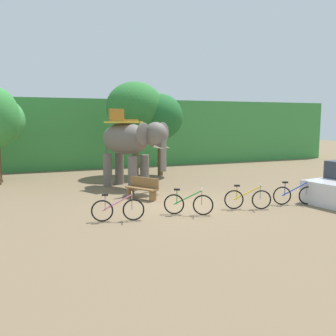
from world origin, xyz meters
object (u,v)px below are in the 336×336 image
Objects in this scene: bike_pink at (118,209)px; bike_blue at (295,195)px; elephant at (130,142)px; wooden_bench at (143,187)px; bike_yellow at (248,199)px; tree_center_right at (135,108)px; tree_center at (160,117)px; bike_green at (188,204)px.

bike_blue is at bearing -1.83° from bike_pink.
bike_blue is at bearing -49.57° from elephant.
wooden_bench is at bearing -95.08° from elephant.
bike_yellow is (4.79, -0.18, 0.00)m from bike_pink.
bike_yellow is at bearing 178.95° from bike_blue.
tree_center_right is 1.31× the size of elephant.
bike_blue is at bearing -76.41° from tree_center.
elephant reaches higher than bike_pink.
bike_pink is (-2.00, -5.52, -1.82)m from elephant.
elephant is 2.46× the size of bike_pink.
wooden_bench is (-0.23, -2.60, -1.72)m from elephant.
tree_center reaches higher than bike_green.
bike_green is at bearing -95.41° from tree_center_right.
bike_yellow is at bearing -63.99° from elephant.
bike_pink is at bearing 177.50° from bike_green.
tree_center_right is at bearing 99.02° from bike_yellow.
wooden_bench is (-1.55, -6.16, -3.43)m from tree_center_right.
elephant is 3.13m from wooden_bench.
tree_center_right is at bearing 111.05° from bike_blue.
bike_yellow reaches higher than wooden_bench.
bike_green is 2.34m from bike_yellow.
bike_pink is at bearing -110.06° from tree_center_right.
wooden_bench is (1.77, 2.93, 0.09)m from bike_pink.
bike_pink is 1.02× the size of bike_blue.
elephant is at bearing -110.27° from tree_center_right.
wooden_bench is (-5.13, 3.15, 0.09)m from bike_blue.
bike_green is at bearing 178.16° from bike_yellow.
elephant reaches higher than bike_green.
bike_pink is at bearing -118.38° from tree_center.
tree_center is 4.39m from elephant.
tree_center is 3.16× the size of wooden_bench.
tree_center is (1.41, -0.33, -0.52)m from tree_center_right.
elephant is 2.52× the size of bike_blue.
bike_blue is (2.11, -0.04, 0.00)m from bike_yellow.
bike_yellow is (2.78, -5.71, -1.82)m from elephant.
wooden_bench is at bearing -116.90° from tree_center.
bike_pink is 1.05× the size of bike_yellow.
bike_pink and bike_green have the same top height.
tree_center_right is at bearing 166.85° from tree_center.
tree_center is 1.15× the size of elephant.
bike_pink is 1.10× the size of bike_green.
bike_pink is at bearing 178.17° from bike_blue.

